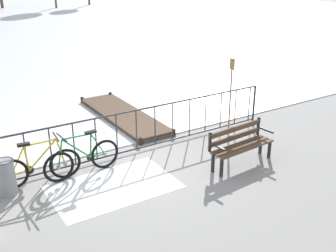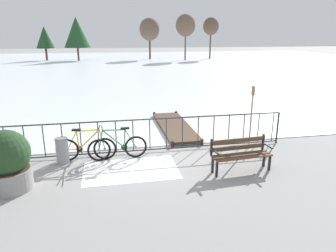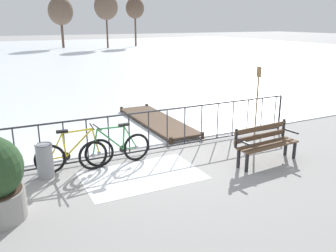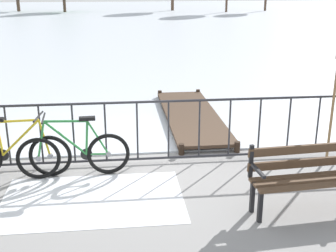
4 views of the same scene
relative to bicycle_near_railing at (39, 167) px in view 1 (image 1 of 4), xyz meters
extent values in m
plane|color=gray|center=(1.62, 0.28, -0.37)|extent=(160.00, 160.00, 0.00)
cube|color=white|center=(1.19, -0.92, -0.36)|extent=(2.50, 1.58, 0.01)
cylinder|color=#2D2D33|center=(1.62, 0.28, 0.68)|extent=(9.00, 0.04, 0.04)
cylinder|color=#2D2D33|center=(1.62, 0.28, -0.29)|extent=(9.00, 0.04, 0.04)
cylinder|color=#2D2D33|center=(6.12, 0.28, 0.16)|extent=(0.06, 0.06, 1.05)
cylinder|color=#2D2D33|center=(-0.66, 0.28, 0.20)|extent=(0.03, 0.03, 0.97)
cylinder|color=#2D2D33|center=(-0.15, 0.28, 0.20)|extent=(0.03, 0.03, 0.97)
cylinder|color=#2D2D33|center=(0.35, 0.28, 0.20)|extent=(0.03, 0.03, 0.97)
cylinder|color=#2D2D33|center=(0.86, 0.28, 0.20)|extent=(0.03, 0.03, 0.97)
cylinder|color=#2D2D33|center=(1.37, 0.28, 0.20)|extent=(0.03, 0.03, 0.97)
cylinder|color=#2D2D33|center=(1.88, 0.28, 0.20)|extent=(0.03, 0.03, 0.97)
cylinder|color=#2D2D33|center=(2.39, 0.28, 0.20)|extent=(0.03, 0.03, 0.97)
cylinder|color=#2D2D33|center=(2.89, 0.28, 0.20)|extent=(0.03, 0.03, 0.97)
cylinder|color=#2D2D33|center=(3.40, 0.28, 0.20)|extent=(0.03, 0.03, 0.97)
cylinder|color=#2D2D33|center=(3.91, 0.28, 0.20)|extent=(0.03, 0.03, 0.97)
cylinder|color=#2D2D33|center=(4.42, 0.28, 0.20)|extent=(0.03, 0.03, 0.97)
cylinder|color=#2D2D33|center=(4.93, 0.28, 0.20)|extent=(0.03, 0.03, 0.97)
cylinder|color=#2D2D33|center=(5.44, 0.28, 0.20)|extent=(0.03, 0.03, 0.97)
cylinder|color=#2D2D33|center=(5.94, 0.28, 0.20)|extent=(0.03, 0.03, 0.97)
torus|color=black|center=(-0.52, 0.05, -0.04)|extent=(0.66, 0.12, 0.66)
cylinder|color=gray|center=(-0.52, 0.05, -0.04)|extent=(0.08, 0.07, 0.08)
torus|color=black|center=(0.53, -0.05, -0.04)|extent=(0.66, 0.12, 0.66)
cylinder|color=gray|center=(0.53, -0.05, -0.04)|extent=(0.08, 0.07, 0.08)
cylinder|color=yellow|center=(-0.21, 0.02, 0.25)|extent=(0.08, 0.04, 0.53)
cylinder|color=yellow|center=(0.11, -0.01, 0.26)|extent=(0.61, 0.09, 0.59)
cylinder|color=yellow|center=(0.09, -0.01, 0.53)|extent=(0.63, 0.10, 0.07)
cylinder|color=yellow|center=(-0.35, 0.03, -0.03)|extent=(0.34, 0.06, 0.05)
cylinder|color=yellow|center=(-0.37, 0.04, 0.24)|extent=(0.32, 0.06, 0.56)
cylinder|color=yellow|center=(0.46, -0.04, 0.25)|extent=(0.16, 0.05, 0.59)
cube|color=black|center=(-0.23, 0.02, 0.55)|extent=(0.25, 0.12, 0.05)
cylinder|color=black|center=(0.40, -0.04, 0.59)|extent=(0.08, 0.52, 0.03)
cylinder|color=black|center=(-0.18, 0.02, -0.02)|extent=(0.18, 0.04, 0.18)
torus|color=black|center=(1.41, -0.07, -0.04)|extent=(0.66, 0.10, 0.66)
cylinder|color=gray|center=(1.41, -0.07, -0.04)|extent=(0.08, 0.06, 0.08)
torus|color=black|center=(0.36, -0.13, -0.04)|extent=(0.66, 0.10, 0.66)
cylinder|color=gray|center=(0.36, -0.13, -0.04)|extent=(0.08, 0.06, 0.08)
cylinder|color=#2D843D|center=(1.10, -0.09, 0.25)|extent=(0.08, 0.04, 0.53)
cylinder|color=#2D843D|center=(0.78, -0.11, 0.26)|extent=(0.61, 0.07, 0.59)
cylinder|color=#2D843D|center=(0.80, -0.11, 0.53)|extent=(0.63, 0.08, 0.07)
cylinder|color=#2D843D|center=(1.24, -0.08, -0.03)|extent=(0.34, 0.05, 0.05)
cylinder|color=#2D843D|center=(1.26, -0.08, 0.24)|extent=(0.32, 0.05, 0.56)
cylinder|color=#2D843D|center=(0.43, -0.13, 0.25)|extent=(0.16, 0.04, 0.59)
cube|color=black|center=(1.12, -0.09, 0.55)|extent=(0.25, 0.12, 0.05)
cylinder|color=black|center=(0.49, -0.13, 0.59)|extent=(0.06, 0.52, 0.03)
cylinder|color=black|center=(1.08, -0.09, -0.02)|extent=(0.18, 0.03, 0.18)
cube|color=brown|center=(4.03, -1.41, 0.07)|extent=(1.60, 0.22, 0.04)
cube|color=brown|center=(4.04, -1.56, 0.07)|extent=(1.60, 0.22, 0.04)
cube|color=brown|center=(4.06, -1.72, 0.07)|extent=(1.60, 0.22, 0.04)
cube|color=brown|center=(4.03, -1.31, 0.21)|extent=(1.60, 0.18, 0.12)
cube|color=brown|center=(4.03, -1.31, 0.41)|extent=(1.60, 0.18, 0.12)
cube|color=black|center=(4.81, -1.64, -0.15)|extent=(0.05, 0.06, 0.44)
cube|color=black|center=(4.79, -1.37, -0.15)|extent=(0.05, 0.06, 0.44)
cube|color=black|center=(4.78, -1.26, 0.30)|extent=(0.05, 0.05, 0.45)
cube|color=black|center=(4.80, -1.50, 0.27)|extent=(0.07, 0.40, 0.04)
cube|color=black|center=(3.30, -1.75, -0.15)|extent=(0.05, 0.06, 0.44)
cube|color=black|center=(3.28, -1.49, -0.15)|extent=(0.05, 0.06, 0.44)
cube|color=black|center=(3.27, -1.37, 0.30)|extent=(0.05, 0.05, 0.45)
cube|color=black|center=(3.29, -1.62, 0.27)|extent=(0.07, 0.40, 0.04)
cylinder|color=gray|center=(-0.64, -0.07, -0.01)|extent=(0.34, 0.34, 0.72)
torus|color=#545558|center=(-0.64, -0.07, 0.35)|extent=(0.35, 0.35, 0.02)
cylinder|color=#937047|center=(5.05, 0.08, 0.48)|extent=(0.04, 0.04, 1.70)
cube|color=#937047|center=(5.05, 0.08, 1.47)|extent=(0.03, 0.16, 0.28)
cube|color=#4C3828|center=(3.14, 2.52, -0.25)|extent=(1.10, 3.88, 0.06)
cylinder|color=#35271C|center=(2.65, 0.58, -0.27)|extent=(0.10, 0.10, 0.20)
cylinder|color=#35271C|center=(3.64, 0.58, -0.27)|extent=(0.10, 0.10, 0.20)
cylinder|color=#35271C|center=(2.65, 4.46, -0.27)|extent=(0.10, 0.10, 0.20)
cylinder|color=#35271C|center=(3.64, 4.46, -0.27)|extent=(0.10, 0.10, 0.20)
camera|label=1|loc=(-1.72, -7.55, 3.80)|focal=43.49mm
camera|label=2|loc=(0.71, -8.47, 3.10)|focal=32.68mm
camera|label=3|loc=(-1.46, -7.40, 2.79)|focal=38.16mm
camera|label=4|loc=(1.60, -6.49, 2.52)|focal=47.35mm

